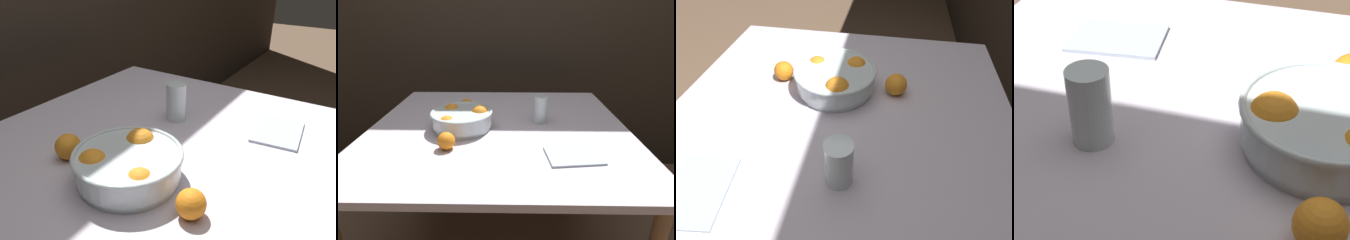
{
  "view_description": "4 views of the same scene",
  "coord_description": "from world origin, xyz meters",
  "views": [
    {
      "loc": [
        -0.68,
        -0.49,
        1.22
      ],
      "look_at": [
        0.05,
        -0.02,
        0.78
      ],
      "focal_mm": 35.0,
      "sensor_mm": 36.0,
      "label": 1
    },
    {
      "loc": [
        0.05,
        -1.14,
        1.2
      ],
      "look_at": [
        0.04,
        -0.03,
        0.74
      ],
      "focal_mm": 28.0,
      "sensor_mm": 36.0,
      "label": 2
    },
    {
      "loc": [
        0.56,
        0.12,
        1.27
      ],
      "look_at": [
        0.04,
        0.03,
        0.75
      ],
      "focal_mm": 28.0,
      "sensor_mm": 36.0,
      "label": 3
    },
    {
      "loc": [
        -0.15,
        0.7,
        1.27
      ],
      "look_at": [
        0.05,
        0.03,
        0.76
      ],
      "focal_mm": 60.0,
      "sensor_mm": 36.0,
      "label": 4
    }
  ],
  "objects": [
    {
      "name": "juice_glass",
      "position": [
        0.2,
        0.05,
        0.76
      ],
      "size": [
        0.07,
        0.07,
        0.13
      ],
      "color": "#F4A314",
      "rests_on": "dining_table"
    },
    {
      "name": "dining_table",
      "position": [
        0.0,
        0.0,
        0.63
      ],
      "size": [
        1.19,
        1.1,
        0.7
      ],
      "color": "silver",
      "rests_on": "ground_plane"
    },
    {
      "name": "orange_loose_near_bowl",
      "position": [
        -0.18,
        0.17,
        0.74
      ],
      "size": [
        0.07,
        0.07,
        0.07
      ],
      "primitive_type": "sphere",
      "color": "orange",
      "rests_on": "dining_table"
    },
    {
      "name": "orange_loose_front",
      "position": [
        -0.19,
        -0.23,
        0.74
      ],
      "size": [
        0.07,
        0.07,
        0.07
      ],
      "primitive_type": "sphere",
      "color": "orange",
      "rests_on": "dining_table"
    },
    {
      "name": "napkin",
      "position": [
        0.29,
        -0.28,
        0.7
      ],
      "size": [
        0.21,
        0.16,
        0.01
      ],
      "primitive_type": "cube",
      "rotation": [
        0.0,
        0.0,
        0.11
      ],
      "color": "silver",
      "rests_on": "dining_table"
    },
    {
      "name": "fruit_bowl",
      "position": [
        -0.16,
        -0.03,
        0.75
      ],
      "size": [
        0.28,
        0.28,
        0.1
      ],
      "color": "silver",
      "rests_on": "dining_table"
    }
  ]
}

